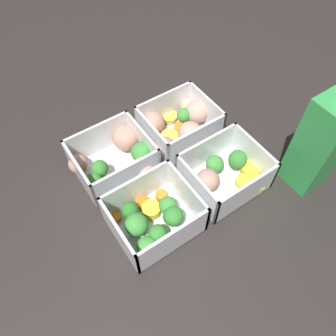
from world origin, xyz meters
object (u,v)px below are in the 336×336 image
object	(u,v)px
container_far_right	(152,219)
container_far_left	(225,173)
container_near_left	(180,125)
container_near_right	(119,158)
juice_carton	(320,145)

from	to	relation	value
container_far_right	container_far_left	bearing A→B (deg)	-178.61
container_near_left	container_near_right	bearing A→B (deg)	1.66
container_near_right	container_far_left	bearing A→B (deg)	136.21
container_far_left	juice_carton	bearing A→B (deg)	149.63
container_near_right	container_far_right	distance (m)	0.14
container_near_right	container_far_right	world-z (taller)	same
juice_carton	container_far_left	bearing A→B (deg)	-30.37
container_near_left	container_near_right	xyz separation A→B (m)	(0.14, 0.00, 0.00)
container_near_left	container_far_left	distance (m)	0.14
container_far_left	container_far_right	world-z (taller)	same
container_far_right	juice_carton	bearing A→B (deg)	166.13
container_near_left	container_near_right	size ratio (longest dim) A/B	0.99
container_far_right	container_near_right	bearing A→B (deg)	-96.32
container_far_left	container_far_right	bearing A→B (deg)	1.39
container_near_right	container_far_right	size ratio (longest dim) A/B	1.20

